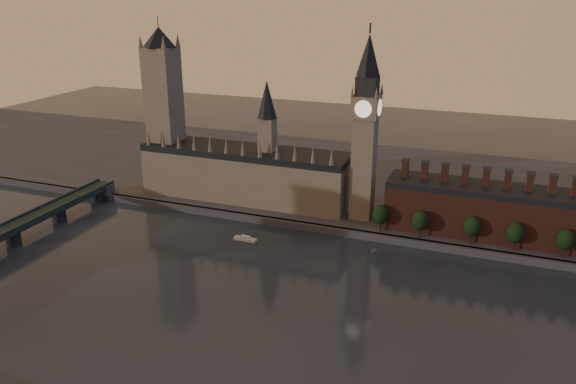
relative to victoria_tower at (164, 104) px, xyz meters
name	(u,v)px	position (x,y,z in m)	size (l,w,h in m)	color
ground	(272,319)	(120.00, -115.00, -59.09)	(900.00, 900.00, 0.00)	black
north_bank	(371,182)	(120.00, 63.04, -57.09)	(900.00, 182.00, 4.00)	#46464B
palace_of_westminster	(246,171)	(55.59, -0.09, -37.46)	(130.00, 30.30, 74.00)	#7B6B57
victoria_tower	(164,104)	(0.00, 0.00, 0.00)	(24.00, 24.00, 108.00)	#7B6B57
big_ben	(365,127)	(130.00, -5.00, -2.26)	(15.00, 15.00, 107.00)	#7B6B57
chimney_block	(493,211)	(200.00, -5.00, -41.27)	(110.00, 25.00, 37.00)	#592B22
embankment_tree_0	(381,214)	(144.20, -20.15, -45.62)	(8.60, 8.60, 14.88)	black
embankment_tree_1	(420,221)	(165.28, -21.36, -45.62)	(8.60, 8.60, 14.88)	black
embankment_tree_2	(472,226)	(191.16, -19.53, -45.62)	(8.60, 8.60, 14.88)	black
embankment_tree_3	(516,233)	(211.75, -20.17, -45.62)	(8.60, 8.60, 14.88)	black
embankment_tree_4	(566,240)	(234.35, -20.11, -45.62)	(8.60, 8.60, 14.88)	black
river_boat	(245,239)	(77.46, -49.85, -58.13)	(12.61, 3.81, 2.51)	silver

